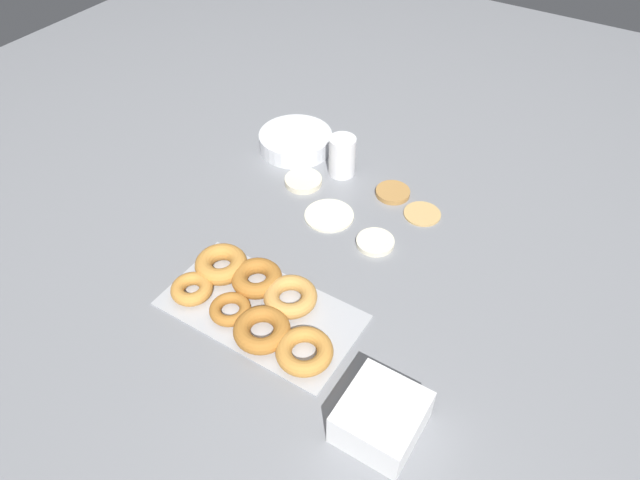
{
  "coord_description": "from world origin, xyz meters",
  "views": [
    {
      "loc": [
        0.46,
        -0.83,
        0.9
      ],
      "look_at": [
        -0.01,
        -0.08,
        0.04
      ],
      "focal_mm": 32.0,
      "sensor_mm": 36.0,
      "label": 1
    }
  ],
  "objects_px": {
    "pancake_0": "(303,181)",
    "donut_tray": "(256,302)",
    "pancake_1": "(375,242)",
    "paper_cup": "(342,156)",
    "pancake_4": "(329,215)",
    "pancake_2": "(422,213)",
    "pancake_3": "(393,192)",
    "container_stack": "(381,417)",
    "batter_bowl": "(296,141)"
  },
  "relations": [
    {
      "from": "pancake_1",
      "to": "pancake_3",
      "type": "height_order",
      "value": "pancake_3"
    },
    {
      "from": "pancake_1",
      "to": "pancake_3",
      "type": "xyz_separation_m",
      "value": [
        -0.05,
        0.18,
        0.0
      ]
    },
    {
      "from": "pancake_4",
      "to": "paper_cup",
      "type": "xyz_separation_m",
      "value": [
        -0.06,
        0.16,
        0.05
      ]
    },
    {
      "from": "container_stack",
      "to": "pancake_3",
      "type": "bearing_deg",
      "value": 114.8
    },
    {
      "from": "pancake_1",
      "to": "pancake_3",
      "type": "distance_m",
      "value": 0.18
    },
    {
      "from": "pancake_4",
      "to": "donut_tray",
      "type": "height_order",
      "value": "donut_tray"
    },
    {
      "from": "pancake_1",
      "to": "pancake_2",
      "type": "relative_size",
      "value": 0.98
    },
    {
      "from": "pancake_1",
      "to": "pancake_2",
      "type": "distance_m",
      "value": 0.16
    },
    {
      "from": "pancake_2",
      "to": "paper_cup",
      "type": "height_order",
      "value": "paper_cup"
    },
    {
      "from": "paper_cup",
      "to": "container_stack",
      "type": "bearing_deg",
      "value": -54.33
    },
    {
      "from": "container_stack",
      "to": "paper_cup",
      "type": "bearing_deg",
      "value": 125.67
    },
    {
      "from": "pancake_4",
      "to": "batter_bowl",
      "type": "height_order",
      "value": "batter_bowl"
    },
    {
      "from": "pancake_1",
      "to": "paper_cup",
      "type": "height_order",
      "value": "paper_cup"
    },
    {
      "from": "pancake_0",
      "to": "container_stack",
      "type": "distance_m",
      "value": 0.68
    },
    {
      "from": "pancake_1",
      "to": "donut_tray",
      "type": "height_order",
      "value": "donut_tray"
    },
    {
      "from": "pancake_3",
      "to": "paper_cup",
      "type": "distance_m",
      "value": 0.16
    },
    {
      "from": "pancake_2",
      "to": "donut_tray",
      "type": "bearing_deg",
      "value": -110.41
    },
    {
      "from": "pancake_1",
      "to": "pancake_0",
      "type": "bearing_deg",
      "value": 159.21
    },
    {
      "from": "pancake_2",
      "to": "pancake_3",
      "type": "xyz_separation_m",
      "value": [
        -0.09,
        0.03,
        0.0
      ]
    },
    {
      "from": "pancake_1",
      "to": "pancake_4",
      "type": "relative_size",
      "value": 0.73
    },
    {
      "from": "pancake_0",
      "to": "pancake_3",
      "type": "distance_m",
      "value": 0.23
    },
    {
      "from": "pancake_4",
      "to": "donut_tray",
      "type": "bearing_deg",
      "value": -86.14
    },
    {
      "from": "pancake_1",
      "to": "paper_cup",
      "type": "distance_m",
      "value": 0.28
    },
    {
      "from": "pancake_0",
      "to": "pancake_2",
      "type": "distance_m",
      "value": 0.31
    },
    {
      "from": "pancake_1",
      "to": "pancake_2",
      "type": "bearing_deg",
      "value": 72.14
    },
    {
      "from": "pancake_4",
      "to": "batter_bowl",
      "type": "xyz_separation_m",
      "value": [
        -0.22,
        0.19,
        0.02
      ]
    },
    {
      "from": "batter_bowl",
      "to": "container_stack",
      "type": "bearing_deg",
      "value": -46.47
    },
    {
      "from": "pancake_4",
      "to": "container_stack",
      "type": "bearing_deg",
      "value": -49.61
    },
    {
      "from": "pancake_0",
      "to": "paper_cup",
      "type": "distance_m",
      "value": 0.12
    },
    {
      "from": "pancake_2",
      "to": "pancake_3",
      "type": "distance_m",
      "value": 0.1
    },
    {
      "from": "pancake_2",
      "to": "pancake_3",
      "type": "relative_size",
      "value": 1.04
    },
    {
      "from": "pancake_2",
      "to": "container_stack",
      "type": "bearing_deg",
      "value": -72.58
    },
    {
      "from": "batter_bowl",
      "to": "pancake_3",
      "type": "bearing_deg",
      "value": -7.02
    },
    {
      "from": "batter_bowl",
      "to": "paper_cup",
      "type": "bearing_deg",
      "value": -10.19
    },
    {
      "from": "pancake_0",
      "to": "paper_cup",
      "type": "xyz_separation_m",
      "value": [
        0.06,
        0.09,
        0.04
      ]
    },
    {
      "from": "donut_tray",
      "to": "paper_cup",
      "type": "relative_size",
      "value": 3.82
    },
    {
      "from": "pancake_4",
      "to": "container_stack",
      "type": "relative_size",
      "value": 0.87
    },
    {
      "from": "pancake_0",
      "to": "batter_bowl",
      "type": "bearing_deg",
      "value": 130.74
    },
    {
      "from": "pancake_2",
      "to": "donut_tray",
      "type": "height_order",
      "value": "donut_tray"
    },
    {
      "from": "pancake_0",
      "to": "pancake_3",
      "type": "xyz_separation_m",
      "value": [
        0.21,
        0.08,
        -0.0
      ]
    },
    {
      "from": "pancake_0",
      "to": "paper_cup",
      "type": "height_order",
      "value": "paper_cup"
    },
    {
      "from": "pancake_1",
      "to": "pancake_2",
      "type": "xyz_separation_m",
      "value": [
        0.05,
        0.15,
        -0.0
      ]
    },
    {
      "from": "pancake_0",
      "to": "batter_bowl",
      "type": "relative_size",
      "value": 0.48
    },
    {
      "from": "pancake_0",
      "to": "pancake_4",
      "type": "height_order",
      "value": "pancake_0"
    },
    {
      "from": "pancake_3",
      "to": "pancake_4",
      "type": "xyz_separation_m",
      "value": [
        -0.09,
        -0.15,
        -0.0
      ]
    },
    {
      "from": "pancake_3",
      "to": "container_stack",
      "type": "xyz_separation_m",
      "value": [
        0.26,
        -0.57,
        0.03
      ]
    },
    {
      "from": "pancake_0",
      "to": "pancake_4",
      "type": "xyz_separation_m",
      "value": [
        0.12,
        -0.07,
        -0.0
      ]
    },
    {
      "from": "pancake_0",
      "to": "donut_tray",
      "type": "xyz_separation_m",
      "value": [
        0.14,
        -0.39,
        0.01
      ]
    },
    {
      "from": "pancake_3",
      "to": "container_stack",
      "type": "bearing_deg",
      "value": -65.2
    },
    {
      "from": "pancake_2",
      "to": "donut_tray",
      "type": "distance_m",
      "value": 0.47
    }
  ]
}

